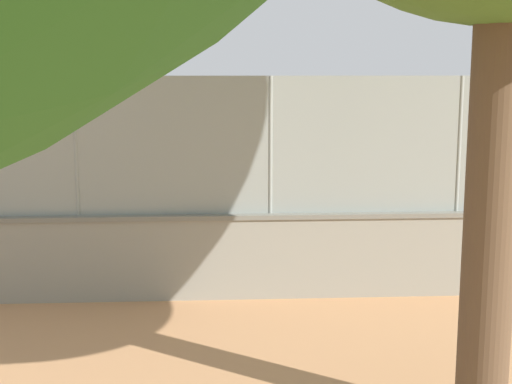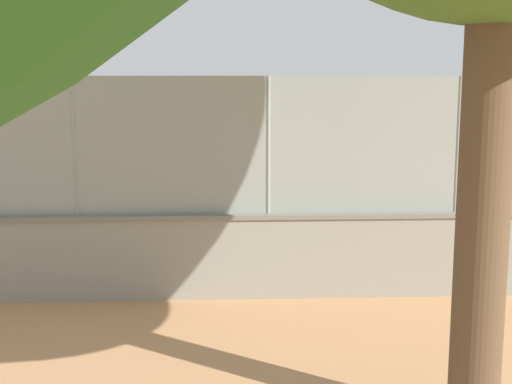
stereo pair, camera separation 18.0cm
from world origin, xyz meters
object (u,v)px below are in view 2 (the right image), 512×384
object	(u,v)px
player_baseline_waiting	(412,200)
player_foreground_swinging	(363,210)
sports_ball	(468,260)
player_crossing_court	(102,186)

from	to	relation	value
player_baseline_waiting	player_foreground_swinging	xyz separation A→B (m)	(1.44, 1.19, 0.03)
sports_ball	player_crossing_court	bearing A→B (deg)	-31.49
player_baseline_waiting	player_foreground_swinging	world-z (taller)	player_foreground_swinging
player_foreground_swinging	sports_ball	size ratio (longest dim) A/B	17.69
player_crossing_court	sports_ball	distance (m)	9.54
player_baseline_waiting	sports_ball	world-z (taller)	player_baseline_waiting
player_crossing_court	sports_ball	bearing A→B (deg)	148.51
player_baseline_waiting	player_foreground_swinging	distance (m)	1.87
player_baseline_waiting	player_foreground_swinging	bearing A→B (deg)	39.49
player_foreground_swinging	player_crossing_court	bearing A→B (deg)	-34.93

